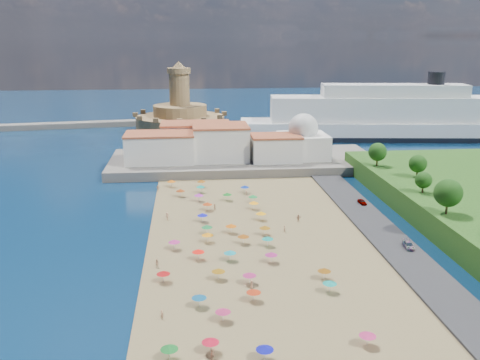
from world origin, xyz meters
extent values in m
plane|color=#071938|center=(0.00, 0.00, 0.00)|extent=(700.00, 700.00, 0.00)
cube|color=#59544C|center=(10.00, 73.00, 1.50)|extent=(90.00, 36.00, 3.00)
cube|color=#59544C|center=(-12.00, 108.00, 1.20)|extent=(18.00, 70.00, 2.40)
cube|color=silver|center=(-18.00, 69.00, 7.50)|extent=(22.00, 14.00, 9.00)
cube|color=silver|center=(2.00, 71.00, 8.50)|extent=(18.00, 16.00, 11.00)
cube|color=silver|center=(20.00, 67.00, 7.00)|extent=(16.00, 12.00, 8.00)
cube|color=silver|center=(-6.00, 83.00, 8.00)|extent=(24.00, 14.00, 10.00)
cube|color=silver|center=(30.00, 71.00, 7.00)|extent=(16.00, 16.00, 8.00)
sphere|color=silver|center=(30.00, 71.00, 13.00)|extent=(10.00, 10.00, 10.00)
cylinder|color=silver|center=(30.00, 71.00, 16.80)|extent=(1.20, 1.20, 1.60)
cylinder|color=#97764B|center=(-12.00, 138.00, 4.00)|extent=(40.00, 40.00, 8.00)
cylinder|color=#97764B|center=(-12.00, 138.00, 10.50)|extent=(24.00, 24.00, 5.00)
cylinder|color=#97764B|center=(-12.00, 138.00, 20.00)|extent=(9.00, 9.00, 14.00)
cylinder|color=#97764B|center=(-12.00, 138.00, 28.20)|extent=(10.40, 10.40, 2.40)
cone|color=#97764B|center=(-12.00, 138.00, 30.90)|extent=(6.00, 6.00, 3.00)
cube|color=black|center=(78.60, 116.10, 1.05)|extent=(132.13, 33.79, 2.10)
cube|color=white|center=(78.60, 116.10, 3.89)|extent=(131.10, 33.28, 7.79)
cube|color=white|center=(78.60, 116.10, 12.98)|extent=(104.91, 26.97, 10.38)
cube|color=white|center=(78.60, 116.10, 20.77)|extent=(61.54, 18.74, 5.19)
cylinder|color=black|center=(95.79, 114.18, 25.96)|extent=(6.92, 6.92, 5.19)
cylinder|color=gray|center=(-1.15, -6.98, 1.25)|extent=(0.07, 0.07, 2.00)
cone|color=teal|center=(-1.15, -6.98, 2.15)|extent=(2.50, 2.50, 0.60)
cylinder|color=gray|center=(7.32, -0.31, 1.25)|extent=(0.07, 0.07, 2.00)
cone|color=#0E8576|center=(7.32, -0.31, 2.15)|extent=(2.50, 2.50, 0.60)
cylinder|color=gray|center=(0.32, 8.16, 1.25)|extent=(0.07, 0.07, 2.00)
cone|color=#CA5708|center=(0.32, 8.16, 2.15)|extent=(2.50, 2.50, 0.60)
cylinder|color=gray|center=(0.85, -40.73, 1.25)|extent=(0.07, 0.07, 2.00)
cone|color=#0B0D9B|center=(0.85, -40.73, 2.15)|extent=(2.50, 2.50, 0.60)
cylinder|color=gray|center=(-12.17, -0.16, 1.25)|extent=(0.07, 0.07, 2.00)
cone|color=#AE2572|center=(-12.17, -0.16, 2.15)|extent=(2.50, 2.50, 0.60)
cylinder|color=gray|center=(6.77, -8.72, 1.25)|extent=(0.07, 0.07, 2.00)
cone|color=#9B2168|center=(6.77, -8.72, 2.15)|extent=(2.50, 2.50, 0.60)
cylinder|color=gray|center=(-7.65, -25.00, 1.25)|extent=(0.07, 0.07, 2.00)
cone|color=navy|center=(-7.65, -25.00, 2.15)|extent=(2.50, 2.50, 0.60)
cylinder|color=gray|center=(-12.07, -39.36, 1.25)|extent=(0.07, 0.07, 2.00)
cone|color=#116420|center=(-12.07, -39.36, 2.15)|extent=(2.50, 2.50, 0.60)
cylinder|color=gray|center=(-13.82, -15.29, 1.25)|extent=(0.07, 0.07, 2.00)
cone|color=#A30D0E|center=(-13.82, -15.29, 2.15)|extent=(2.50, 2.50, 0.60)
cylinder|color=gray|center=(-11.21, 37.56, 1.25)|extent=(0.07, 0.07, 2.00)
cone|color=#88320C|center=(-11.21, 37.56, 2.15)|extent=(2.50, 2.50, 0.60)
cylinder|color=gray|center=(-5.59, 41.00, 1.25)|extent=(0.07, 0.07, 2.00)
cone|color=#10957E|center=(-5.59, 41.00, 2.15)|extent=(2.50, 2.50, 0.60)
cylinder|color=gray|center=(-13.91, 47.60, 1.25)|extent=(0.07, 0.07, 2.00)
cone|color=#DB6309|center=(-13.91, 47.60, 2.15)|extent=(2.50, 2.50, 0.60)
cylinder|color=gray|center=(-7.34, -5.84, 1.25)|extent=(0.07, 0.07, 2.00)
cone|color=#F8140B|center=(-7.34, -5.84, 2.15)|extent=(2.50, 2.50, 0.60)
cylinder|color=gray|center=(6.82, 39.52, 1.25)|extent=(0.07, 0.07, 2.00)
cone|color=#0C2CA0|center=(6.82, 39.52, 2.15)|extent=(2.50, 2.50, 0.60)
cylinder|color=gray|center=(1.32, 32.77, 1.25)|extent=(0.07, 0.07, 2.00)
cone|color=#14741F|center=(1.32, 32.77, 2.15)|extent=(2.50, 2.50, 0.60)
cylinder|color=gray|center=(7.67, 6.27, 1.25)|extent=(0.07, 0.07, 2.00)
cone|color=#8E5B0C|center=(7.67, 6.27, 2.15)|extent=(2.50, 2.50, 0.60)
cylinder|color=gray|center=(-5.86, 16.27, 1.25)|extent=(0.07, 0.07, 2.00)
cone|color=#0D0FAF|center=(-5.86, 16.27, 2.15)|extent=(2.50, 2.50, 0.60)
cylinder|color=gray|center=(1.42, -23.96, 1.25)|extent=(0.07, 0.07, 2.00)
cone|color=#AF2B0E|center=(1.42, -23.96, 2.15)|extent=(2.50, 2.50, 0.60)
cylinder|color=gray|center=(14.87, -22.04, 1.25)|extent=(0.07, 0.07, 2.00)
cone|color=#0F8D80|center=(14.87, -22.04, 2.15)|extent=(2.50, 2.50, 0.60)
cylinder|color=gray|center=(-5.17, 3.16, 1.25)|extent=(0.07, 0.07, 2.00)
cone|color=orange|center=(-5.17, 3.16, 2.15)|extent=(2.50, 2.50, 0.60)
cylinder|color=gray|center=(-6.31, 32.76, 1.25)|extent=(0.07, 0.07, 2.00)
cone|color=purple|center=(-6.31, 32.76, 2.15)|extent=(2.50, 2.50, 0.60)
cylinder|color=gray|center=(-4.10, -29.95, 1.25)|extent=(0.07, 0.07, 2.00)
cone|color=#A52352|center=(-4.10, -29.95, 2.15)|extent=(2.50, 2.50, 0.60)
cylinder|color=gray|center=(7.51, 24.61, 1.25)|extent=(0.07, 0.07, 2.00)
cone|color=orange|center=(7.51, 24.61, 2.15)|extent=(2.50, 2.50, 0.60)
cylinder|color=gray|center=(-3.93, -15.23, 1.25)|extent=(0.07, 0.07, 2.00)
cone|color=#8D5E0C|center=(-3.93, -15.23, 2.15)|extent=(2.50, 2.50, 0.60)
cylinder|color=gray|center=(15.21, -16.97, 1.25)|extent=(0.07, 0.07, 2.00)
cone|color=brown|center=(15.21, -16.97, 2.15)|extent=(2.50, 2.50, 0.60)
cylinder|color=gray|center=(-5.20, 46.73, 1.25)|extent=(0.07, 0.07, 2.00)
cone|color=#954F0D|center=(-5.20, 46.73, 2.15)|extent=(2.50, 2.50, 0.60)
cylinder|color=gray|center=(1.48, -17.46, 1.25)|extent=(0.07, 0.07, 2.00)
cone|color=#A2225E|center=(1.48, -17.46, 2.15)|extent=(2.50, 2.50, 0.60)
cylinder|color=gray|center=(-4.33, 24.75, 1.25)|extent=(0.07, 0.07, 2.00)
cone|color=#AD370D|center=(-4.33, 24.75, 2.15)|extent=(2.50, 2.50, 0.60)
cylinder|color=gray|center=(-5.09, 8.02, 1.25)|extent=(0.07, 0.07, 2.00)
cone|color=#136F32|center=(-5.09, 8.02, 2.15)|extent=(2.50, 2.50, 0.60)
cylinder|color=gray|center=(-6.42, -38.21, 1.25)|extent=(0.07, 0.07, 2.00)
cone|color=#B50E26|center=(-6.42, -38.21, 2.15)|extent=(2.50, 2.50, 0.60)
cylinder|color=gray|center=(2.37, 1.51, 1.25)|extent=(0.07, 0.07, 2.00)
cone|color=#84410C|center=(2.37, 1.51, 2.15)|extent=(2.50, 2.50, 0.60)
cylinder|color=gray|center=(7.95, 30.05, 1.25)|extent=(0.07, 0.07, 2.00)
cone|color=#178335|center=(7.95, 30.05, 2.15)|extent=(2.50, 2.50, 0.60)
cylinder|color=gray|center=(15.91, -38.78, 1.25)|extent=(0.07, 0.07, 2.00)
cone|color=#B72760|center=(15.91, -38.78, 2.15)|extent=(2.50, 2.50, 0.60)
cylinder|color=gray|center=(8.18, 16.14, 1.25)|extent=(0.07, 0.07, 2.00)
cone|color=#F5A00A|center=(8.18, 16.14, 2.15)|extent=(2.50, 2.50, 0.60)
imported|color=tan|center=(6.85, 35.95, 1.04)|extent=(0.65, 1.06, 1.58)
imported|color=tan|center=(-6.22, -39.85, 1.11)|extent=(0.52, 1.60, 1.72)
imported|color=tan|center=(-17.73, 43.64, 1.14)|extent=(1.06, 0.47, 1.78)
imported|color=tan|center=(16.93, 14.45, 1.12)|extent=(1.67, 0.74, 1.74)
imported|color=tan|center=(12.33, 7.34, 1.11)|extent=(0.63, 0.74, 1.73)
imported|color=tan|center=(-2.56, 25.03, 1.05)|extent=(0.81, 0.92, 1.60)
imported|color=tan|center=(-13.55, -28.30, 1.04)|extent=(0.68, 0.65, 1.57)
imported|color=tan|center=(1.65, -19.38, 1.05)|extent=(0.74, 0.91, 1.61)
imported|color=tan|center=(-14.24, 18.59, 1.18)|extent=(1.39, 1.20, 1.87)
imported|color=tan|center=(-15.36, -8.76, 1.11)|extent=(0.87, 0.69, 1.72)
imported|color=gray|center=(36.00, 24.83, 1.31)|extent=(1.80, 3.69, 1.21)
imported|color=gray|center=(36.00, -5.21, 1.34)|extent=(2.22, 4.54, 1.27)
cylinder|color=#382314|center=(46.22, 0.16, 7.68)|extent=(0.50, 0.50, 3.36)
sphere|color=#14380F|center=(46.22, 0.16, 10.70)|extent=(6.04, 6.04, 6.04)
cylinder|color=#382314|center=(48.02, 16.19, 7.14)|extent=(0.50, 0.50, 2.27)
sphere|color=#14380F|center=(48.02, 16.19, 9.18)|extent=(4.09, 4.09, 4.09)
cylinder|color=#382314|center=(52.85, 30.68, 7.35)|extent=(0.50, 0.50, 2.69)
sphere|color=#14380F|center=(52.85, 30.68, 9.77)|extent=(4.85, 4.85, 4.85)
cylinder|color=#382314|center=(46.56, 44.53, 7.49)|extent=(0.50, 0.50, 2.98)
sphere|color=#14380F|center=(46.56, 44.53, 10.17)|extent=(5.36, 5.36, 5.36)
camera|label=1|loc=(-8.82, -104.16, 43.08)|focal=40.00mm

